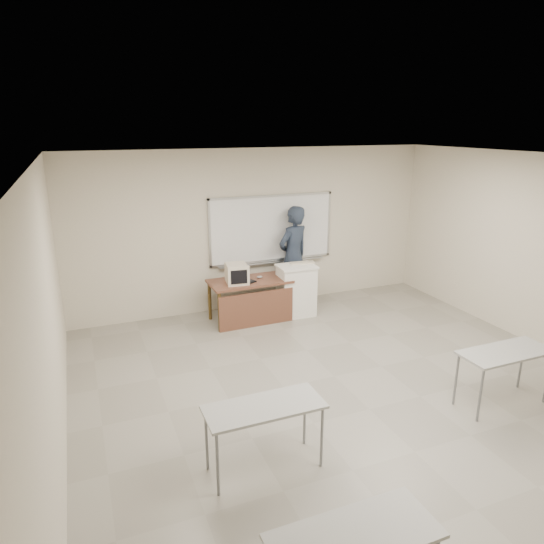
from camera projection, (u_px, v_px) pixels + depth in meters
name	position (u px, v px, depth m)	size (l,w,h in m)	color
floor	(369.00, 410.00, 6.04)	(7.00, 8.00, 0.01)	gray
whiteboard	(272.00, 230.00, 9.22)	(2.48, 0.10, 1.31)	white
student_desks	(452.00, 422.00, 4.64)	(4.40, 2.20, 0.73)	gray
instructor_desk	(252.00, 293.00, 8.56)	(1.44, 0.72, 0.75)	brown
podium	(296.00, 290.00, 8.90)	(0.68, 0.50, 0.95)	white
crt_monitor	(237.00, 274.00, 8.41)	(0.37, 0.42, 0.35)	beige
laptop	(245.00, 279.00, 8.50)	(0.31, 0.29, 0.23)	black
mouse	(260.00, 277.00, 8.71)	(0.11, 0.07, 0.04)	gray
keyboard	(302.00, 263.00, 8.88)	(0.44, 0.15, 0.02)	beige
presenter	(293.00, 256.00, 9.31)	(0.71, 0.47, 1.94)	black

